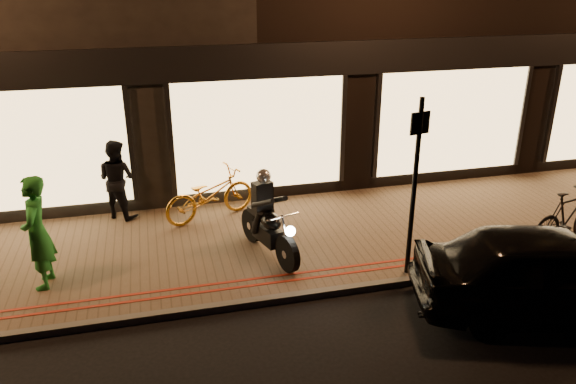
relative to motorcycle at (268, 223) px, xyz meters
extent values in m
plane|color=black|center=(0.38, -1.45, -0.73)|extent=(90.00, 90.00, 0.00)
cube|color=brown|center=(0.38, 0.55, -0.67)|extent=(50.00, 4.00, 0.12)
cube|color=#59544C|center=(0.38, -1.40, -0.67)|extent=(50.00, 0.14, 0.12)
cube|color=maroon|center=(0.38, -1.00, -0.61)|extent=(50.00, 0.06, 0.01)
cube|color=maroon|center=(0.38, -0.80, -0.61)|extent=(50.00, 0.06, 0.01)
cube|color=black|center=(0.38, 2.50, 2.42)|extent=(48.00, 0.12, 0.70)
cube|color=#EDC076|center=(-4.12, 2.49, 0.88)|extent=(3.60, 0.06, 2.38)
cube|color=#EDC076|center=(0.38, 2.49, 0.88)|extent=(3.60, 0.06, 2.38)
cube|color=#EDC076|center=(4.88, 2.49, 0.88)|extent=(3.60, 0.06, 2.38)
cylinder|color=black|center=(0.20, -0.66, -0.29)|extent=(0.30, 0.65, 0.64)
cylinder|color=black|center=(-0.18, 0.58, -0.29)|extent=(0.30, 0.65, 0.64)
cylinder|color=silver|center=(0.20, -0.66, -0.29)|extent=(0.17, 0.17, 0.14)
cylinder|color=silver|center=(-0.18, 0.58, -0.29)|extent=(0.17, 0.17, 0.14)
cube|color=black|center=(0.00, 0.01, -0.21)|extent=(0.45, 0.75, 0.30)
ellipsoid|color=black|center=(0.03, -0.12, 0.09)|extent=(0.46, 0.58, 0.29)
cube|color=black|center=(-0.09, 0.30, 0.09)|extent=(0.37, 0.59, 0.09)
cylinder|color=silver|center=(0.15, -0.52, 0.34)|extent=(0.58, 0.20, 0.03)
cylinder|color=silver|center=(0.18, -0.61, 0.01)|extent=(0.14, 0.33, 0.71)
sphere|color=white|center=(0.22, -0.75, 0.17)|extent=(0.21, 0.21, 0.17)
cylinder|color=silver|center=(-0.02, 0.48, -0.33)|extent=(0.23, 0.55, 0.07)
cube|color=black|center=(-0.05, 0.17, 0.44)|extent=(0.39, 0.31, 0.55)
sphere|color=silver|center=(-0.04, 0.11, 0.85)|extent=(0.32, 0.32, 0.26)
cylinder|color=black|center=(-0.11, -0.18, 0.47)|extent=(0.33, 0.58, 0.34)
cylinder|color=black|center=(0.19, -0.09, 0.47)|extent=(0.18, 0.61, 0.34)
cylinder|color=black|center=(-0.18, 0.09, -0.01)|extent=(0.25, 0.29, 0.46)
cylinder|color=black|center=(0.09, 0.17, -0.01)|extent=(0.13, 0.27, 0.46)
cylinder|color=black|center=(2.15, -1.20, 0.89)|extent=(0.10, 0.10, 3.00)
cube|color=black|center=(2.15, -1.20, 1.99)|extent=(0.35, 0.11, 0.35)
imported|color=orange|center=(-0.81, 1.80, -0.10)|extent=(2.08, 1.35, 1.03)
imported|color=black|center=(5.46, -0.94, -0.08)|extent=(1.85, 0.90, 1.07)
imported|color=#207B28|center=(-3.73, -0.14, 0.32)|extent=(0.49, 0.71, 1.87)
imported|color=black|center=(-2.61, 2.35, 0.20)|extent=(1.01, 0.97, 1.64)
imported|color=black|center=(3.78, -2.66, -0.04)|extent=(4.38, 2.64, 1.39)
camera|label=1|loc=(-1.83, -8.78, 4.23)|focal=35.00mm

